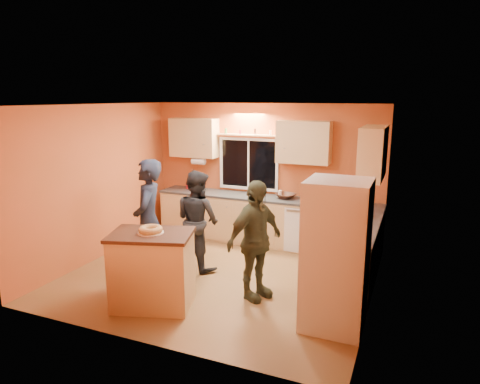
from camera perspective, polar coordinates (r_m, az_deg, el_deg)
The scene contains 14 objects.
ground at distance 6.76m, azimuth -2.72°, elevation -11.09°, with size 4.50×4.50×0.00m, color brown.
room_shell at distance 6.61m, azimuth -0.40°, elevation 3.05°, with size 4.54×4.04×2.61m.
back_counter at distance 8.08m, azimuth 2.49°, elevation -3.68°, with size 4.23×0.62×0.90m.
right_counter at distance 6.53m, azimuth 15.03°, elevation -8.12°, with size 0.62×1.84×0.90m.
refrigerator at distance 5.18m, azimuth 12.67°, elevation -8.23°, with size 0.72×0.70×1.80m, color silver.
island at distance 5.79m, azimuth -11.59°, elevation -10.04°, with size 1.20×0.98×1.01m.
bundt_pastry at distance 5.61m, azimuth -11.83°, elevation -4.94°, with size 0.31×0.31×0.09m, color #B9834C.
person_left at distance 6.47m, azimuth -12.09°, elevation -3.81°, with size 0.67×0.44×1.84m, color black.
person_center at distance 6.85m, azimuth -5.67°, elevation -3.72°, with size 0.77×0.60×1.59m, color black.
person_right at distance 5.79m, azimuth 2.02°, elevation -6.48°, with size 0.96×0.40×1.65m, color #333522.
mixing_bowl at distance 7.85m, azimuth 6.13°, elevation -0.52°, with size 0.35×0.35×0.09m, color black.
utensil_crock at distance 8.56m, azimuth -6.32°, elevation 0.88°, with size 0.14×0.14×0.17m, color beige.
potted_plant at distance 5.59m, azimuth 14.43°, elevation -5.18°, with size 0.26×0.23×0.29m, color gray.
red_box at distance 6.94m, azimuth 16.45°, elevation -2.79°, with size 0.16×0.12×0.07m, color #AC1A21.
Camera 1 is at (2.66, -5.59, 2.72)m, focal length 32.00 mm.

